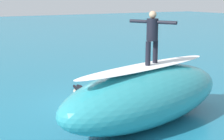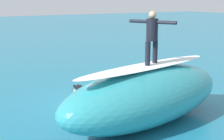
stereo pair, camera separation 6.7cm
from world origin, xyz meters
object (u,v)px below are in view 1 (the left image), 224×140
at_px(surfer_riding, 152,34).
at_px(surfer_paddling, 81,90).
at_px(buoy_marker, 174,81).
at_px(surfboard_riding, 151,65).
at_px(surfboard_paddling, 82,95).

distance_m(surfer_riding, surfer_paddling, 4.78).
bearing_deg(buoy_marker, surfboard_riding, 38.84).
bearing_deg(surfer_riding, buoy_marker, -167.79).
bearing_deg(surfer_riding, surfer_paddling, -106.41).
relative_size(surfboard_paddling, buoy_marker, 1.75).
relative_size(surfboard_riding, surfer_paddling, 1.37).
height_order(surfboard_paddling, buoy_marker, buoy_marker).
bearing_deg(buoy_marker, surfer_riding, 38.84).
bearing_deg(surfboard_riding, surfer_paddling, -106.41).
bearing_deg(surfer_paddling, surfer_riding, 20.68).
distance_m(surfboard_riding, surfboard_paddling, 4.25).
xyz_separation_m(surfer_riding, surfer_paddling, (0.70, -3.88, -2.69)).
xyz_separation_m(surfer_riding, buoy_marker, (-3.25, -2.62, -2.55)).
height_order(surfboard_riding, surfer_paddling, surfboard_riding).
xyz_separation_m(surfboard_riding, buoy_marker, (-3.25, -2.62, -1.54)).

